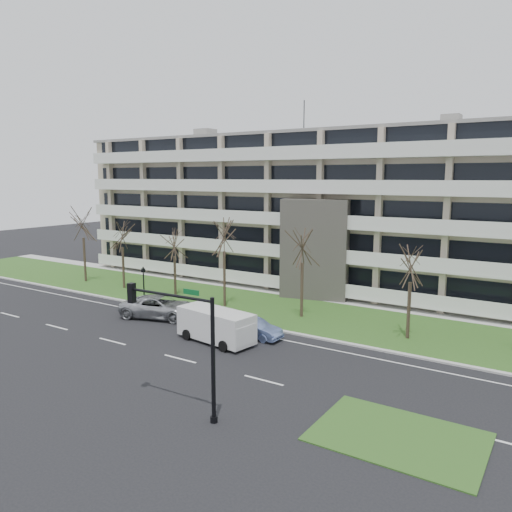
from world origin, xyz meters
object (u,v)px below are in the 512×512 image
Objects in this scene: white_van at (217,323)px; traffic_signal at (183,333)px; blue_sedan at (254,328)px; pedestrian_signal at (144,279)px; silver_pickup at (160,307)px.

traffic_signal reaches higher than white_van.
pedestrian_signal reaches higher than blue_sedan.
traffic_signal is at bearing -161.76° from blue_sedan.
traffic_signal is (3.30, -11.10, 3.23)m from blue_sedan.
blue_sedan is 14.36m from pedestrian_signal.
blue_sedan is 0.67× the size of traffic_signal.
white_van reaches higher than blue_sedan.
white_van is 1.90× the size of pedestrian_signal.
traffic_signal is (12.24, -11.23, 3.03)m from silver_pickup.
pedestrian_signal reaches higher than white_van.
silver_pickup is at bearing 171.49° from white_van.
silver_pickup is 6.02m from pedestrian_signal.
white_van is at bearing -15.98° from pedestrian_signal.
blue_sedan is 12.02m from traffic_signal.
blue_sedan is 1.31× the size of pedestrian_signal.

